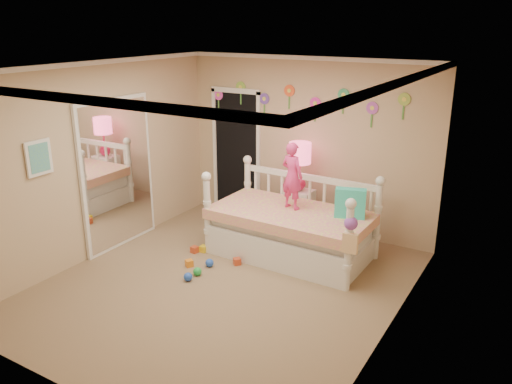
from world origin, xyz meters
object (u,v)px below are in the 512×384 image
Objects in this scene: child at (292,176)px; nightstand at (298,212)px; daybed at (291,215)px; table_lamp at (300,159)px.

child is 1.01m from nightstand.
daybed is 3.11× the size of nightstand.
table_lamp is (-0.20, 0.64, 0.06)m from child.
daybed is at bearing -70.21° from nightstand.
child is at bearing -72.45° from table_lamp.
nightstand is at bearing -86.42° from table_lamp.
table_lamp reaches higher than daybed.
daybed is at bearing 130.54° from child.
daybed is at bearing -71.22° from table_lamp.
nightstand is (-0.24, 0.72, -0.24)m from daybed.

